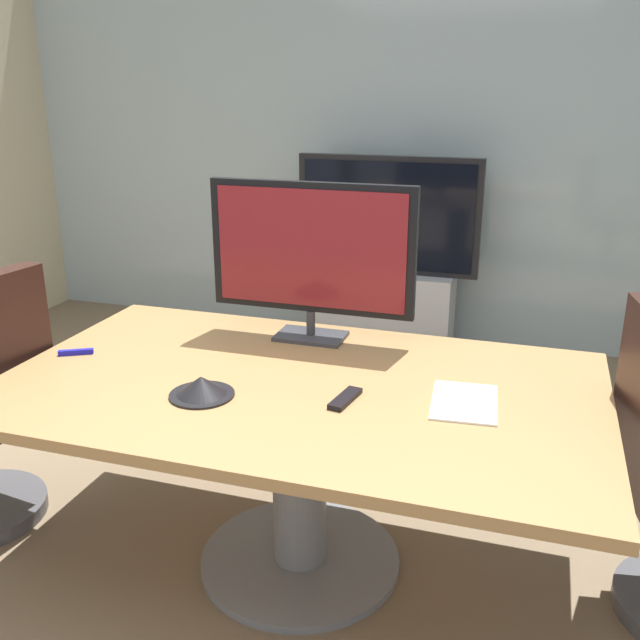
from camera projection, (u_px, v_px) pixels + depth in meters
ground_plane at (239, 606)px, 2.47m from camera, size 6.99×6.99×0.00m
wall_back_glass_partition at (412, 134)px, 4.72m from camera, size 5.86×0.10×2.84m
conference_table at (299, 427)px, 2.52m from camera, size 2.09×1.24×0.75m
tv_monitor at (311, 252)px, 2.78m from camera, size 0.84×0.18×0.64m
wall_display_unit at (386, 287)px, 4.73m from camera, size 1.20×0.36×1.31m
conference_phone at (201, 387)px, 2.34m from camera, size 0.22×0.22×0.07m
remote_control at (345, 399)px, 2.31m from camera, size 0.08×0.18×0.02m
whiteboard_marker at (76, 352)px, 2.71m from camera, size 0.12×0.08×0.02m
paper_notepad at (464, 402)px, 2.30m from camera, size 0.23×0.32×0.01m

